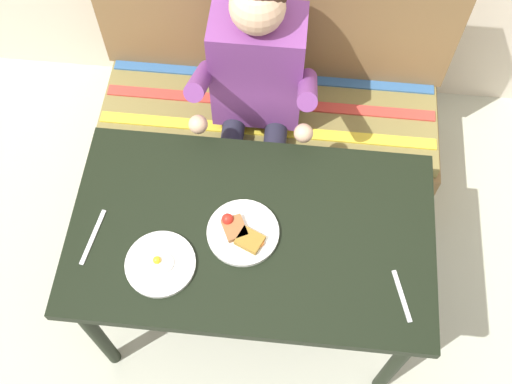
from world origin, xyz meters
The scene contains 8 objects.
ground_plane centered at (0.00, 0.00, 0.00)m, with size 8.00×8.00×0.00m, color #B2B5A2.
table centered at (0.00, 0.00, 0.65)m, with size 1.20×0.70×0.73m.
couch centered at (0.00, 0.76, 0.33)m, with size 1.44×0.56×1.00m.
person centered at (-0.04, 0.59, 0.74)m, with size 0.45×0.61×1.21m.
plate_breakfast centered at (-0.03, -0.02, 0.74)m, with size 0.24×0.24×0.05m.
plate_eggs centered at (-0.27, -0.15, 0.74)m, with size 0.22×0.22×0.04m.
fork centered at (0.49, -0.18, 0.73)m, with size 0.01×0.17×0.01m, color silver.
knife centered at (-0.51, -0.08, 0.73)m, with size 0.01×0.20×0.01m, color silver.
Camera 1 is at (0.10, -0.86, 2.57)m, focal length 43.53 mm.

